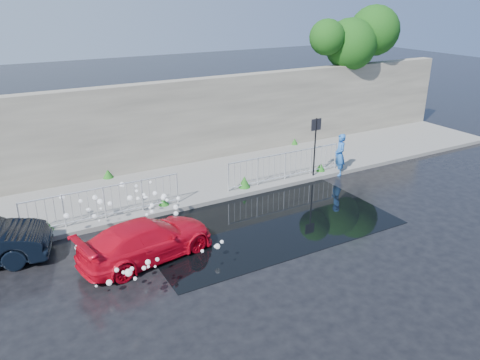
# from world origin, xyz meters

# --- Properties ---
(ground) EXTENTS (90.00, 90.00, 0.00)m
(ground) POSITION_xyz_m (0.00, 0.00, 0.00)
(ground) COLOR black
(ground) RESTS_ON ground
(pavement) EXTENTS (30.00, 4.00, 0.15)m
(pavement) POSITION_xyz_m (0.00, 5.00, 0.07)
(pavement) COLOR slate
(pavement) RESTS_ON ground
(curb) EXTENTS (30.00, 0.25, 0.16)m
(curb) POSITION_xyz_m (0.00, 3.00, 0.08)
(curb) COLOR slate
(curb) RESTS_ON ground
(retaining_wall) EXTENTS (30.00, 0.60, 3.50)m
(retaining_wall) POSITION_xyz_m (0.00, 7.20, 1.90)
(retaining_wall) COLOR #605B51
(retaining_wall) RESTS_ON pavement
(puddle) EXTENTS (8.00, 5.00, 0.01)m
(puddle) POSITION_xyz_m (0.50, 1.00, 0.01)
(puddle) COLOR black
(puddle) RESTS_ON ground
(sign_post) EXTENTS (0.45, 0.06, 2.50)m
(sign_post) POSITION_xyz_m (4.20, 3.10, 1.72)
(sign_post) COLOR black
(sign_post) RESTS_ON ground
(tree) EXTENTS (5.10, 2.55, 6.45)m
(tree) POSITION_xyz_m (9.93, 7.41, 4.86)
(tree) COLOR #332114
(tree) RESTS_ON ground
(railing_left) EXTENTS (5.05, 0.05, 1.10)m
(railing_left) POSITION_xyz_m (-4.00, 3.35, 0.74)
(railing_left) COLOR silver
(railing_left) RESTS_ON pavement
(railing_right) EXTENTS (5.05, 0.05, 1.10)m
(railing_right) POSITION_xyz_m (3.00, 3.35, 0.74)
(railing_right) COLOR silver
(railing_right) RESTS_ON pavement
(weeds) EXTENTS (12.17, 3.93, 0.45)m
(weeds) POSITION_xyz_m (-0.11, 4.42, 0.33)
(weeds) COLOR #1A5316
(weeds) RESTS_ON pavement
(water_spray) EXTENTS (3.63, 5.50, 0.99)m
(water_spray) POSITION_xyz_m (-3.48, 1.95, 0.71)
(water_spray) COLOR white
(water_spray) RESTS_ON ground
(red_car) EXTENTS (4.10, 2.29, 1.12)m
(red_car) POSITION_xyz_m (-3.54, 0.59, 0.56)
(red_car) COLOR red
(red_car) RESTS_ON ground
(person) EXTENTS (0.61, 0.73, 1.72)m
(person) POSITION_xyz_m (5.43, 3.00, 0.86)
(person) COLOR #235EB2
(person) RESTS_ON ground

